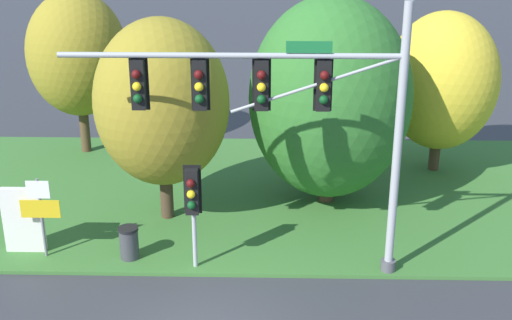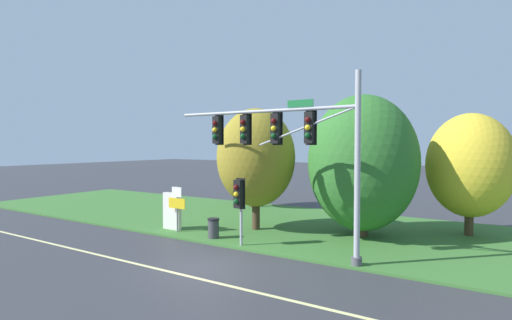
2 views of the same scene
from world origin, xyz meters
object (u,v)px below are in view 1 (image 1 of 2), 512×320
tree_nearest_road (78,54)px  tree_behind_signpost (330,98)px  info_kiosk (23,220)px  tree_left_of_mast (162,103)px  pedestrian_signal_near_kerb (192,197)px  route_sign_post (40,208)px  tree_mid_verge (442,81)px  traffic_signal_mast (285,105)px  trash_bin (129,243)px

tree_nearest_road → tree_behind_signpost: bearing=-26.9°
info_kiosk → tree_left_of_mast: bearing=32.6°
tree_behind_signpost → info_kiosk: bearing=-156.8°
tree_behind_signpost → info_kiosk: 9.92m
pedestrian_signal_near_kerb → tree_left_of_mast: bearing=110.6°
route_sign_post → pedestrian_signal_near_kerb: bearing=-8.4°
tree_left_of_mast → tree_mid_verge: bearing=25.3°
traffic_signal_mast → pedestrian_signal_near_kerb: size_ratio=2.89×
traffic_signal_mast → tree_behind_signpost: 5.02m
traffic_signal_mast → pedestrian_signal_near_kerb: (-2.36, -0.07, -2.45)m
tree_left_of_mast → tree_behind_signpost: bearing=15.6°
tree_nearest_road → tree_left_of_mast: bearing=-55.3°
route_sign_post → tree_behind_signpost: tree_behind_signpost is taller
tree_left_of_mast → trash_bin: tree_left_of_mast is taller
tree_mid_verge → info_kiosk: tree_mid_verge is taller
route_sign_post → tree_nearest_road: size_ratio=0.36×
route_sign_post → tree_left_of_mast: 4.62m
tree_nearest_road → tree_mid_verge: tree_nearest_road is taller
tree_nearest_road → trash_bin: bearing=-67.7°
info_kiosk → trash_bin: size_ratio=2.04×
pedestrian_signal_near_kerb → info_kiosk: bearing=169.0°
pedestrian_signal_near_kerb → traffic_signal_mast: bearing=1.7°
tree_left_of_mast → info_kiosk: tree_left_of_mast is taller
pedestrian_signal_near_kerb → tree_behind_signpost: (3.89, 4.74, 1.41)m
tree_nearest_road → trash_bin: size_ratio=6.92×
tree_mid_verge → info_kiosk: 14.98m
tree_behind_signpost → info_kiosk: tree_behind_signpost is taller
tree_nearest_road → tree_mid_verge: size_ratio=1.09×
tree_nearest_road → info_kiosk: tree_nearest_road is taller
traffic_signal_mast → tree_left_of_mast: traffic_signal_mast is taller
route_sign_post → tree_nearest_road: (-1.29, 8.89, 2.51)m
tree_behind_signpost → traffic_signal_mast: bearing=-108.2°
tree_behind_signpost → trash_bin: (-5.77, -4.15, -3.06)m
traffic_signal_mast → tree_nearest_road: (-7.91, 9.45, -0.59)m
route_sign_post → tree_mid_verge: tree_mid_verge is taller
tree_mid_verge → trash_bin: (-10.08, -7.18, -2.93)m
pedestrian_signal_near_kerb → route_sign_post: 4.35m
route_sign_post → info_kiosk: (-0.66, 0.33, -0.53)m
pedestrian_signal_near_kerb → trash_bin: 2.56m
traffic_signal_mast → info_kiosk: traffic_signal_mast is taller
tree_left_of_mast → info_kiosk: (-3.67, -2.35, -2.79)m
pedestrian_signal_near_kerb → tree_mid_verge: tree_mid_verge is taller
tree_left_of_mast → tree_behind_signpost: (5.14, 1.43, -0.20)m
tree_behind_signpost → info_kiosk: (-8.80, -3.78, -2.59)m
info_kiosk → traffic_signal_mast: bearing=-7.0°
pedestrian_signal_near_kerb → tree_behind_signpost: size_ratio=0.43×
pedestrian_signal_near_kerb → trash_bin: size_ratio=3.17×
traffic_signal_mast → trash_bin: 5.92m
pedestrian_signal_near_kerb → info_kiosk: pedestrian_signal_near_kerb is taller
info_kiosk → pedestrian_signal_near_kerb: bearing=-11.0°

